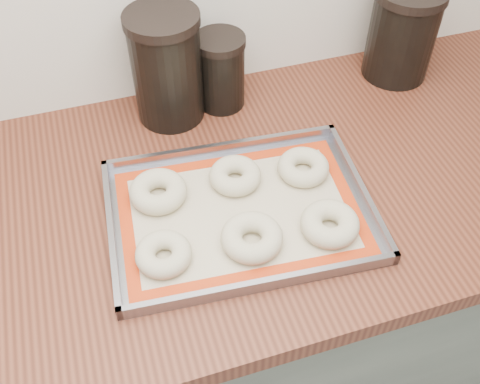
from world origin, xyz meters
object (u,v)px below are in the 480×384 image
object	(u,v)px
bagel_front_right	(330,224)
bagel_front_mid	(252,238)
bagel_back_mid	(235,176)
canister_mid	(221,71)
canister_right	(402,33)
bagel_front_left	(164,254)
canister_left	(167,67)
baking_tray	(240,212)
bagel_back_left	(158,191)
bagel_back_right	(303,167)

from	to	relation	value
bagel_front_right	bagel_front_mid	bearing A→B (deg)	174.74
bagel_back_mid	canister_mid	xyz separation A→B (m)	(0.04, 0.24, 0.06)
bagel_back_mid	canister_right	world-z (taller)	canister_right
bagel_front_left	bagel_front_right	xyz separation A→B (m)	(0.28, -0.02, 0.00)
bagel_front_mid	canister_left	xyz separation A→B (m)	(-0.05, 0.38, 0.09)
canister_left	canister_right	xyz separation A→B (m)	(0.52, -0.01, -0.01)
canister_left	canister_right	distance (m)	0.52
baking_tray	canister_mid	distance (m)	0.33
bagel_back_left	canister_left	distance (m)	0.26
canister_left	bagel_back_right	bearing A→B (deg)	-52.23
canister_right	canister_left	bearing A→B (deg)	178.74
bagel_front_right	canister_left	size ratio (longest dim) A/B	0.44
bagel_front_mid	bagel_back_left	distance (m)	0.20
baking_tray	bagel_front_left	bearing A→B (deg)	-158.38
canister_mid	bagel_back_left	bearing A→B (deg)	-128.42
bagel_front_mid	canister_right	distance (m)	0.60
bagel_front_mid	canister_mid	world-z (taller)	canister_mid
bagel_front_left	bagel_back_right	size ratio (longest dim) A/B	0.97
bagel_back_left	canister_left	size ratio (longest dim) A/B	0.45
bagel_front_right	bagel_back_left	bearing A→B (deg)	148.39
canister_mid	baking_tray	bearing A→B (deg)	-100.42
bagel_back_left	bagel_back_right	bearing A→B (deg)	-4.20
baking_tray	bagel_front_right	xyz separation A→B (m)	(0.13, -0.08, 0.02)
baking_tray	bagel_front_left	size ratio (longest dim) A/B	5.19
bagel_front_right	canister_right	world-z (taller)	canister_right
bagel_back_mid	canister_left	size ratio (longest dim) A/B	0.41
bagel_front_left	canister_mid	xyz separation A→B (m)	(0.21, 0.37, 0.06)
bagel_back_left	canister_right	bearing A→B (deg)	20.48
bagel_front_left	canister_right	distance (m)	0.71
bagel_front_mid	bagel_back_right	size ratio (longest dim) A/B	1.09
bagel_front_mid	bagel_front_right	world-z (taller)	same
bagel_back_right	bagel_front_right	bearing A→B (deg)	-93.52
bagel_front_right	bagel_back_mid	world-z (taller)	bagel_front_right
baking_tray	canister_mid	size ratio (longest dim) A/B	3.03
bagel_back_mid	canister_mid	distance (m)	0.25
canister_mid	canister_right	size ratio (longest dim) A/B	0.78
baking_tray	bagel_front_right	world-z (taller)	bagel_front_right
bagel_back_mid	canister_mid	world-z (taller)	canister_mid
bagel_back_mid	canister_mid	bearing A→B (deg)	79.71
bagel_front_left	bagel_front_mid	bearing A→B (deg)	-4.82
baking_tray	canister_left	size ratio (longest dim) A/B	2.10
bagel_front_mid	bagel_back_mid	world-z (taller)	bagel_front_mid
bagel_back_right	bagel_back_left	bearing A→B (deg)	175.80
baking_tray	canister_left	distance (m)	0.33
bagel_front_left	bagel_front_mid	size ratio (longest dim) A/B	0.89
canister_left	bagel_front_right	bearing A→B (deg)	-64.66
bagel_back_left	canister_left	xyz separation A→B (m)	(0.08, 0.23, 0.09)
bagel_front_mid	bagel_front_right	size ratio (longest dim) A/B	1.04
bagel_front_mid	bagel_front_right	distance (m)	0.14
bagel_front_mid	bagel_back_mid	distance (m)	0.15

